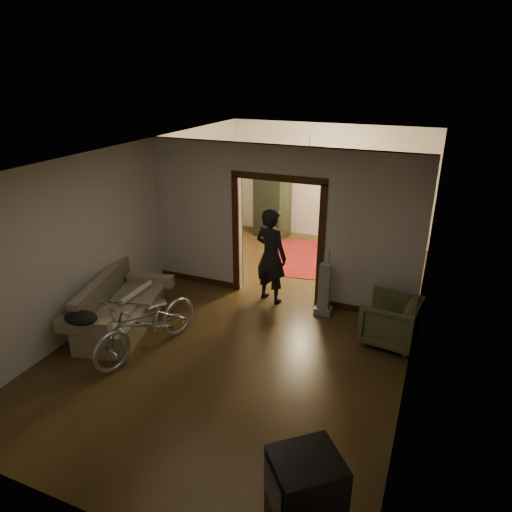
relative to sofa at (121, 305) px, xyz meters
The scene contains 23 objects.
floor 2.40m from the sofa, 34.14° to the left, with size 5.00×8.50×0.01m, color #352410.
ceiling 3.35m from the sofa, 34.14° to the left, with size 5.00×8.50×0.01m, color white.
wall_back 5.99m from the sofa, 70.66° to the left, with size 5.00×0.02×2.80m, color beige.
wall_left 1.73m from the sofa, 112.26° to the left, with size 0.02×8.50×2.80m, color beige.
wall_right 4.75m from the sofa, 16.58° to the left, with size 0.02×8.50×2.80m, color beige.
partition_wall 3.02m from the sofa, 46.70° to the left, with size 5.00×0.14×2.80m, color beige.
door_casing 2.93m from the sofa, 46.70° to the left, with size 1.74×0.20×2.32m, color #351B0C.
far_window 6.24m from the sofa, 64.37° to the left, with size 0.98×0.06×1.28m, color black.
chandelier 4.71m from the sofa, 62.92° to the left, with size 0.24×0.24×0.24m, color #FFE0A5.
light_switch 3.71m from the sofa, 33.65° to the left, with size 0.08×0.01×0.12m, color silver.
sofa is the anchor object (origin of this frame).
rolled_paper 0.33m from the sofa, 71.57° to the left, with size 0.10×0.10×0.81m, color beige.
jacket 0.95m from the sofa, 86.86° to the right, with size 0.51×0.38×0.15m, color black.
bicycle 0.91m from the sofa, 27.04° to the right, with size 0.65×1.87×0.98m, color silver.
armchair 4.30m from the sofa, 17.06° to the left, with size 0.80×0.82×0.75m, color #535831.
crt_tv 4.55m from the sofa, 32.04° to the right, with size 0.58×0.52×0.50m, color black.
vacuum 3.41m from the sofa, 30.44° to the left, with size 0.29×0.23×0.94m, color gray.
person 2.69m from the sofa, 44.15° to the left, with size 0.65×0.42×1.77m, color black.
oriental_rug 4.50m from the sofa, 63.95° to the left, with size 1.69×2.22×0.02m, color maroon.
locker 5.24m from the sofa, 82.66° to the left, with size 0.86×0.48×1.71m, color #2A331E.
globe 5.44m from the sofa, 82.66° to the left, with size 0.30×0.30×0.30m, color #1E5972.
desk 5.89m from the sofa, 58.24° to the left, with size 0.93×0.52×0.69m, color black.
desk_chair 5.25m from the sofa, 62.82° to the left, with size 0.45×0.45×1.01m, color black.
Camera 1 is at (2.59, -6.51, 3.98)m, focal length 32.00 mm.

